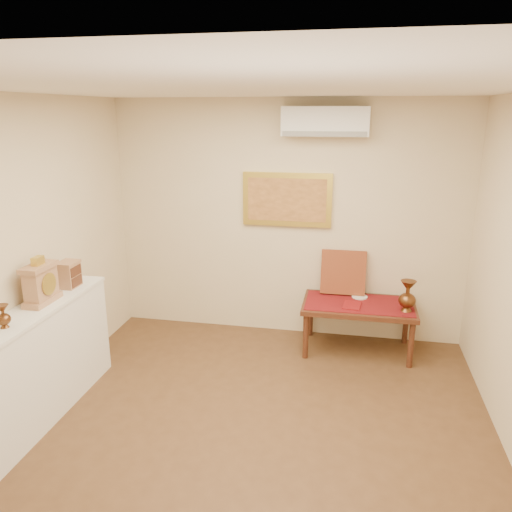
% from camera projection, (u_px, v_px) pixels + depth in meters
% --- Properties ---
extents(floor, '(4.50, 4.50, 0.00)m').
position_uv_depth(floor, '(246.00, 448.00, 3.93)').
color(floor, brown).
rests_on(floor, ground).
extents(ceiling, '(4.50, 4.50, 0.00)m').
position_uv_depth(ceiling, '(243.00, 87.00, 3.18)').
color(ceiling, white).
rests_on(ceiling, ground).
extents(wall_back, '(4.00, 0.02, 2.70)m').
position_uv_depth(wall_back, '(287.00, 221.00, 5.68)').
color(wall_back, beige).
rests_on(wall_back, ground).
extents(brass_urn_small, '(0.10, 0.10, 0.23)m').
position_uv_depth(brass_urn_small, '(3.00, 313.00, 3.73)').
color(brass_urn_small, brown).
rests_on(brass_urn_small, display_ledge).
extents(table_cloth, '(1.14, 0.59, 0.01)m').
position_uv_depth(table_cloth, '(359.00, 303.00, 5.39)').
color(table_cloth, maroon).
rests_on(table_cloth, low_table).
extents(brass_urn_tall, '(0.18, 0.18, 0.40)m').
position_uv_depth(brass_urn_tall, '(408.00, 293.00, 5.12)').
color(brass_urn_tall, brown).
rests_on(brass_urn_tall, table_cloth).
extents(plate, '(0.17, 0.17, 0.01)m').
position_uv_depth(plate, '(360.00, 297.00, 5.55)').
color(plate, silver).
rests_on(plate, table_cloth).
extents(menu, '(0.21, 0.27, 0.01)m').
position_uv_depth(menu, '(352.00, 305.00, 5.31)').
color(menu, maroon).
rests_on(menu, table_cloth).
extents(cushion, '(0.50, 0.20, 0.51)m').
position_uv_depth(cushion, '(343.00, 272.00, 5.62)').
color(cushion, maroon).
rests_on(cushion, table_cloth).
extents(display_ledge, '(0.37, 2.02, 0.98)m').
position_uv_depth(display_ledge, '(31.00, 370.00, 4.14)').
color(display_ledge, white).
rests_on(display_ledge, floor).
extents(mantel_clock, '(0.17, 0.36, 0.41)m').
position_uv_depth(mantel_clock, '(41.00, 283.00, 4.21)').
color(mantel_clock, tan).
rests_on(mantel_clock, display_ledge).
extents(wooden_chest, '(0.16, 0.21, 0.24)m').
position_uv_depth(wooden_chest, '(69.00, 274.00, 4.61)').
color(wooden_chest, tan).
rests_on(wooden_chest, display_ledge).
extents(low_table, '(1.20, 0.70, 0.55)m').
position_uv_depth(low_table, '(359.00, 309.00, 5.41)').
color(low_table, '#4E2617').
rests_on(low_table, floor).
extents(painting, '(1.00, 0.06, 0.60)m').
position_uv_depth(painting, '(287.00, 200.00, 5.58)').
color(painting, gold).
rests_on(painting, wall_back).
extents(ac_unit, '(0.90, 0.25, 0.30)m').
position_uv_depth(ac_unit, '(325.00, 122.00, 5.17)').
color(ac_unit, white).
rests_on(ac_unit, wall_back).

